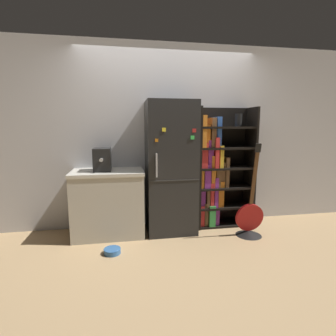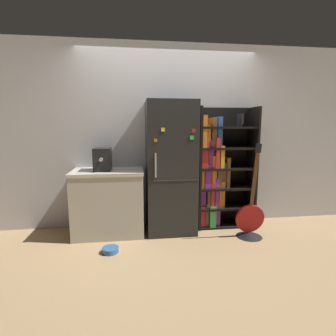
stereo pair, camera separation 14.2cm
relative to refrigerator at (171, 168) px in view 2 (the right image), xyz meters
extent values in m
plane|color=tan|center=(0.00, -0.17, -0.89)|extent=(16.00, 16.00, 0.00)
cube|color=silver|center=(0.00, 0.31, 0.41)|extent=(8.00, 0.05, 2.60)
cube|color=black|center=(0.00, 0.00, 0.00)|extent=(0.66, 0.56, 1.78)
cube|color=#333333|center=(0.00, -0.28, -0.12)|extent=(0.64, 0.01, 0.01)
cube|color=#B2B2B7|center=(-0.23, -0.30, 0.08)|extent=(0.02, 0.02, 0.30)
cube|color=green|center=(0.22, -0.29, 0.42)|extent=(0.05, 0.01, 0.05)
cube|color=red|center=(0.25, -0.29, 0.51)|extent=(0.05, 0.02, 0.05)
cube|color=orange|center=(-0.23, -0.29, 0.39)|extent=(0.04, 0.01, 0.04)
cube|color=yellow|center=(-0.14, -0.29, 0.52)|extent=(0.05, 0.01, 0.05)
cube|color=black|center=(0.40, 0.09, -0.03)|extent=(0.03, 0.38, 1.72)
cube|color=black|center=(1.21, 0.09, -0.03)|extent=(0.03, 0.38, 1.72)
cube|color=black|center=(0.80, 0.27, -0.03)|extent=(0.84, 0.03, 1.72)
cube|color=black|center=(0.80, 0.09, -0.88)|extent=(0.78, 0.35, 0.03)
cube|color=black|center=(0.80, 0.09, -0.60)|extent=(0.78, 0.35, 0.03)
cube|color=black|center=(0.80, 0.09, -0.32)|extent=(0.78, 0.35, 0.03)
cube|color=black|center=(0.80, 0.09, -0.03)|extent=(0.78, 0.35, 0.03)
cube|color=black|center=(0.80, 0.09, 0.25)|extent=(0.78, 0.35, 0.03)
cube|color=black|center=(0.80, 0.09, 0.54)|extent=(0.78, 0.35, 0.03)
cube|color=red|center=(0.45, 0.09, -0.71)|extent=(0.06, 0.27, 0.30)
cube|color=brown|center=(0.52, 0.10, -0.69)|extent=(0.05, 0.29, 0.33)
cube|color=#338C3F|center=(0.59, 0.08, -0.71)|extent=(0.09, 0.33, 0.30)
cube|color=purple|center=(0.68, 0.10, -0.63)|extent=(0.06, 0.27, 0.47)
cube|color=purple|center=(0.46, 0.10, -0.39)|extent=(0.08, 0.24, 0.40)
cube|color=brown|center=(0.54, 0.09, -0.40)|extent=(0.04, 0.28, 0.39)
cube|color=red|center=(0.59, 0.08, -0.41)|extent=(0.05, 0.28, 0.36)
cube|color=purple|center=(0.65, 0.09, -0.37)|extent=(0.05, 0.29, 0.43)
cube|color=orange|center=(0.73, 0.08, -0.40)|extent=(0.08, 0.25, 0.37)
cube|color=orange|center=(0.45, 0.10, -0.09)|extent=(0.04, 0.29, 0.42)
cube|color=purple|center=(0.52, 0.10, -0.13)|extent=(0.09, 0.31, 0.34)
cube|color=orange|center=(0.61, 0.09, -0.07)|extent=(0.06, 0.28, 0.46)
cube|color=brown|center=(0.68, 0.10, -0.14)|extent=(0.06, 0.30, 0.32)
cube|color=brown|center=(0.75, 0.09, -0.13)|extent=(0.07, 0.26, 0.36)
cube|color=brown|center=(0.81, 0.09, -0.09)|extent=(0.05, 0.28, 0.43)
cube|color=red|center=(0.47, 0.10, 0.16)|extent=(0.09, 0.31, 0.36)
cube|color=purple|center=(0.56, 0.09, 0.18)|extent=(0.07, 0.26, 0.39)
cube|color=red|center=(0.64, 0.09, 0.19)|extent=(0.05, 0.32, 0.42)
cube|color=gold|center=(0.71, 0.09, 0.14)|extent=(0.05, 0.32, 0.31)
cube|color=orange|center=(0.45, 0.09, 0.49)|extent=(0.06, 0.32, 0.44)
cube|color=orange|center=(0.52, 0.10, 0.42)|extent=(0.05, 0.27, 0.31)
cube|color=brown|center=(0.59, 0.10, 0.47)|extent=(0.06, 0.30, 0.41)
cube|color=#2D59B2|center=(0.67, 0.09, 0.48)|extent=(0.06, 0.26, 0.42)
cylinder|color=black|center=(1.00, 0.09, 0.64)|extent=(0.10, 0.10, 0.18)
cube|color=#BCB7A8|center=(-0.84, 0.00, -0.47)|extent=(0.92, 0.57, 0.83)
cube|color=beige|center=(-0.84, 0.00, -0.04)|extent=(0.94, 0.59, 0.04)
cube|color=black|center=(-0.90, 0.00, 0.13)|extent=(0.22, 0.28, 0.30)
cylinder|color=#A5A39E|center=(-0.90, -0.17, 0.15)|extent=(0.04, 0.06, 0.04)
cone|color=black|center=(1.00, -0.36, -0.86)|extent=(0.34, 0.34, 0.06)
cylinder|color=#B21919|center=(1.00, -0.36, -0.64)|extent=(0.38, 0.10, 0.38)
cube|color=brown|center=(1.00, -0.44, -0.10)|extent=(0.04, 0.12, 0.69)
cube|color=black|center=(1.00, -0.49, 0.30)|extent=(0.07, 0.04, 0.11)
cylinder|color=#3366A5|center=(-0.79, -0.58, -0.86)|extent=(0.19, 0.19, 0.06)
torus|color=#3366A5|center=(-0.79, -0.58, -0.84)|extent=(0.20, 0.20, 0.01)
camera|label=1|loc=(-0.63, -3.47, 0.56)|focal=28.00mm
camera|label=2|loc=(-0.49, -3.49, 0.56)|focal=28.00mm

